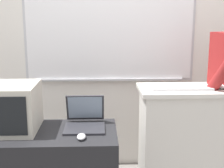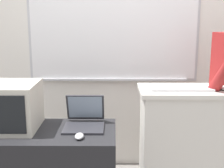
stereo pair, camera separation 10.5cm
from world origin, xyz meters
name	(u,v)px [view 1 (the left image)]	position (x,y,z in m)	size (l,w,h in m)	color
back_wall	(123,35)	(0.00, 1.25, 1.35)	(6.40, 0.17, 2.70)	silver
lectern_podium	(180,150)	(0.39, 0.38, 0.51)	(0.67, 0.41, 1.01)	beige
laptop	(85,119)	(-0.35, 0.34, 0.79)	(0.29, 0.32, 0.23)	#28282D
wireless_keyboard	(181,88)	(0.36, 0.33, 1.02)	(0.45, 0.14, 0.02)	silver
computer_mouse_by_laptop	(81,137)	(-0.37, 0.09, 0.75)	(0.06, 0.10, 0.03)	#BCBCC1
computer_mouse_by_keyboard	(221,86)	(0.67, 0.35, 1.03)	(0.06, 0.10, 0.03)	silver
crt_monitor	(14,108)	(-0.86, 0.28, 0.90)	(0.34, 0.41, 0.34)	#BCB7A8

